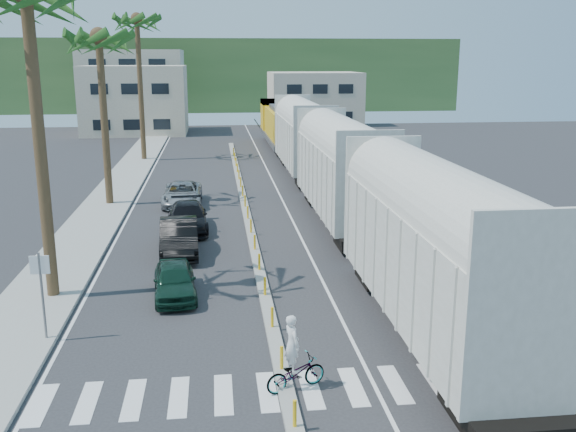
% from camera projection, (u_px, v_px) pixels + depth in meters
% --- Properties ---
extents(ground, '(140.00, 140.00, 0.00)m').
position_uv_depth(ground, '(278.00, 358.00, 19.55)').
color(ground, '#28282B').
rests_on(ground, ground).
extents(sidewalk, '(3.00, 90.00, 0.15)m').
position_uv_depth(sidewalk, '(114.00, 194.00, 42.69)').
color(sidewalk, gray).
rests_on(sidewalk, ground).
extents(rails, '(1.56, 100.00, 0.06)m').
position_uv_depth(rails, '(308.00, 182.00, 47.10)').
color(rails, black).
rests_on(rails, ground).
extents(median, '(0.45, 60.00, 0.85)m').
position_uv_depth(median, '(245.00, 208.00, 38.77)').
color(median, gray).
rests_on(median, ground).
extents(crosswalk, '(14.00, 2.20, 0.01)m').
position_uv_depth(crosswalk, '(286.00, 390.00, 17.61)').
color(crosswalk, silver).
rests_on(crosswalk, ground).
extents(lane_markings, '(9.42, 90.00, 0.01)m').
position_uv_depth(lane_markings, '(210.00, 193.00, 43.41)').
color(lane_markings, silver).
rests_on(lane_markings, ground).
extents(freight_train, '(3.00, 60.94, 5.85)m').
position_uv_depth(freight_train, '(323.00, 156.00, 40.17)').
color(freight_train, '#BAB8AA').
rests_on(freight_train, ground).
extents(palm_trees, '(3.50, 37.20, 13.75)m').
position_uv_depth(palm_trees, '(103.00, 25.00, 37.94)').
color(palm_trees, brown).
rests_on(palm_trees, ground).
extents(street_sign, '(0.60, 0.08, 3.00)m').
position_uv_depth(street_sign, '(41.00, 284.00, 20.19)').
color(street_sign, slate).
rests_on(street_sign, ground).
extents(buildings, '(38.00, 27.00, 10.00)m').
position_uv_depth(buildings, '(178.00, 92.00, 86.88)').
color(buildings, '#B7A792').
rests_on(buildings, ground).
extents(hillside, '(80.00, 20.00, 12.00)m').
position_uv_depth(hillside, '(222.00, 74.00, 114.54)').
color(hillside, '#385628').
rests_on(hillside, ground).
extents(car_lead, '(2.23, 4.16, 1.33)m').
position_uv_depth(car_lead, '(175.00, 280.00, 24.41)').
color(car_lead, '#0F2E21').
rests_on(car_lead, ground).
extents(car_second, '(2.17, 5.04, 1.61)m').
position_uv_depth(car_second, '(179.00, 237.00, 29.78)').
color(car_second, black).
rests_on(car_second, ground).
extents(car_third, '(2.60, 5.20, 1.44)m').
position_uv_depth(car_third, '(188.00, 217.00, 33.81)').
color(car_third, black).
rests_on(car_third, ground).
extents(car_rear, '(2.45, 5.11, 1.41)m').
position_uv_depth(car_rear, '(182.00, 194.00, 39.68)').
color(car_rear, '#9A9C9F').
rests_on(car_rear, ground).
extents(cyclist, '(1.85, 2.21, 2.18)m').
position_uv_depth(cyclist, '(295.00, 366.00, 17.56)').
color(cyclist, '#9EA0A5').
rests_on(cyclist, ground).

